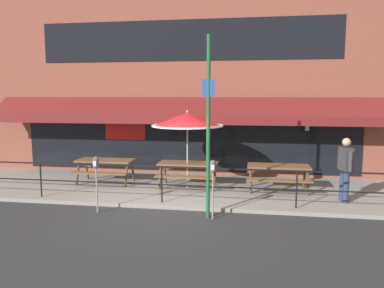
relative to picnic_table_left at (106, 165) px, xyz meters
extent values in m
plane|color=#2D2D30|center=(2.30, -2.14, -0.71)|extent=(120.00, 120.00, 0.00)
cube|color=gray|center=(2.30, -0.14, -0.66)|extent=(15.00, 4.00, 0.10)
cube|color=brown|center=(2.30, 2.11, 2.63)|extent=(15.00, 0.50, 6.66)
cube|color=black|center=(2.30, 1.85, 4.09)|extent=(10.50, 0.02, 1.40)
cube|color=black|center=(2.30, 1.85, 0.64)|extent=(12.00, 0.02, 2.30)
cube|color=red|center=(0.05, 1.83, 0.94)|extent=(1.50, 0.02, 0.70)
cube|color=maroon|center=(2.30, 1.31, 1.79)|extent=(13.80, 0.92, 0.70)
cube|color=maroon|center=(2.30, 0.80, 1.39)|extent=(13.80, 0.08, 0.28)
cube|color=black|center=(6.42, 1.72, 1.32)|extent=(0.04, 0.28, 0.04)
cube|color=black|center=(6.42, 1.58, 1.14)|extent=(0.18, 0.18, 0.28)
cube|color=beige|center=(6.42, 1.58, 1.14)|extent=(0.13, 0.19, 0.20)
cylinder|color=black|center=(-1.15, -1.84, -0.13)|extent=(0.04, 0.04, 0.95)
cylinder|color=black|center=(2.30, -1.84, -0.13)|extent=(0.04, 0.04, 0.95)
cylinder|color=black|center=(5.75, -1.84, -0.13)|extent=(0.04, 0.04, 0.95)
cube|color=black|center=(2.30, -1.84, 0.34)|extent=(13.80, 0.04, 0.04)
cube|color=black|center=(2.30, -1.84, -0.13)|extent=(13.80, 0.03, 0.03)
cube|color=brown|center=(0.00, 0.00, 0.13)|extent=(1.80, 0.80, 0.05)
cube|color=brown|center=(0.00, -0.58, -0.17)|extent=(1.80, 0.26, 0.04)
cube|color=brown|center=(0.00, 0.58, -0.17)|extent=(1.80, 0.26, 0.04)
cylinder|color=brown|center=(0.80, -0.32, -0.24)|extent=(0.07, 0.30, 0.73)
cylinder|color=brown|center=(0.80, 0.32, -0.24)|extent=(0.07, 0.30, 0.73)
cylinder|color=brown|center=(-0.80, -0.32, -0.24)|extent=(0.07, 0.30, 0.73)
cylinder|color=brown|center=(-0.80, 0.32, -0.24)|extent=(0.07, 0.30, 0.73)
cube|color=brown|center=(2.71, -0.11, 0.13)|extent=(1.80, 0.80, 0.05)
cube|color=brown|center=(2.71, -0.69, -0.17)|extent=(1.80, 0.26, 0.04)
cube|color=brown|center=(2.71, 0.47, -0.17)|extent=(1.80, 0.26, 0.04)
cylinder|color=brown|center=(3.51, -0.43, -0.24)|extent=(0.07, 0.30, 0.73)
cylinder|color=brown|center=(3.51, 0.21, -0.24)|extent=(0.07, 0.30, 0.73)
cylinder|color=brown|center=(1.91, -0.43, -0.24)|extent=(0.07, 0.30, 0.73)
cylinder|color=brown|center=(1.91, 0.21, -0.24)|extent=(0.07, 0.30, 0.73)
cube|color=brown|center=(5.41, -0.14, 0.13)|extent=(1.80, 0.80, 0.05)
cube|color=brown|center=(5.41, -0.72, -0.17)|extent=(1.80, 0.26, 0.04)
cube|color=brown|center=(5.41, 0.44, -0.17)|extent=(1.80, 0.26, 0.04)
cylinder|color=brown|center=(6.21, -0.46, -0.24)|extent=(0.07, 0.30, 0.73)
cylinder|color=brown|center=(6.21, 0.18, -0.24)|extent=(0.07, 0.30, 0.73)
cylinder|color=brown|center=(4.61, -0.46, -0.24)|extent=(0.07, 0.30, 0.73)
cylinder|color=brown|center=(4.61, 0.18, -0.24)|extent=(0.07, 0.30, 0.73)
cylinder|color=#B7B2A8|center=(2.71, -0.22, 0.54)|extent=(0.04, 0.04, 2.30)
cone|color=red|center=(2.71, -0.22, 1.49)|extent=(2.10, 2.10, 0.41)
cylinder|color=white|center=(2.71, -0.22, 1.30)|extent=(2.14, 2.14, 0.05)
sphere|color=#B7B2A8|center=(2.71, -0.22, 1.73)|extent=(0.07, 0.07, 0.07)
cylinder|color=navy|center=(7.08, -1.15, -0.18)|extent=(0.15, 0.15, 0.86)
cylinder|color=navy|center=(7.04, -0.95, -0.18)|extent=(0.15, 0.15, 0.86)
cube|color=#38383D|center=(7.06, -1.05, 0.55)|extent=(0.33, 0.44, 0.60)
cylinder|color=#38383D|center=(7.12, -1.30, 0.52)|extent=(0.10, 0.10, 0.54)
cylinder|color=#38383D|center=(7.00, -0.80, 0.52)|extent=(0.10, 0.10, 0.54)
sphere|color=tan|center=(7.06, -1.05, 0.99)|extent=(0.22, 0.22, 0.22)
cylinder|color=gray|center=(0.84, -2.65, -0.13)|extent=(0.04, 0.04, 1.15)
cylinder|color=#4C4C51|center=(0.84, -2.65, 0.54)|extent=(0.15, 0.15, 0.20)
sphere|color=#4C4C51|center=(0.84, -2.65, 0.64)|extent=(0.14, 0.14, 0.14)
cube|color=silver|center=(0.84, -2.73, 0.55)|extent=(0.08, 0.01, 0.13)
cylinder|color=gray|center=(3.73, -2.70, -0.13)|extent=(0.04, 0.04, 1.15)
cylinder|color=#4C4C51|center=(3.73, -2.70, 0.54)|extent=(0.15, 0.15, 0.20)
sphere|color=#4C4C51|center=(3.73, -2.70, 0.64)|extent=(0.14, 0.14, 0.14)
cube|color=silver|center=(3.73, -2.78, 0.55)|extent=(0.08, 0.01, 0.13)
cylinder|color=#1E6033|center=(3.61, -2.59, 1.44)|extent=(0.09, 0.09, 4.29)
cube|color=blue|center=(3.61, -2.61, 2.38)|extent=(0.28, 0.02, 0.40)
camera|label=1|loc=(4.59, -11.22, 2.21)|focal=35.00mm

